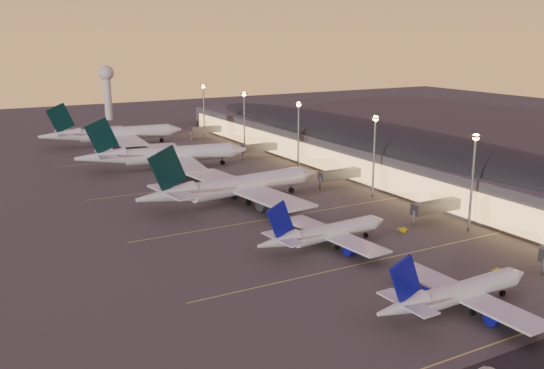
{
  "coord_description": "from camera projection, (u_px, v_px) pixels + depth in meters",
  "views": [
    {
      "loc": [
        -83.57,
        -106.67,
        50.3
      ],
      "look_at": [
        2.0,
        45.0,
        7.0
      ],
      "focal_mm": 40.0,
      "sensor_mm": 36.0,
      "label": 1
    }
  ],
  "objects": [
    {
      "name": "ground",
      "position": [
        359.0,
        255.0,
        142.15
      ],
      "size": [
        700.0,
        700.0,
        0.0
      ],
      "primitive_type": "plane",
      "color": "#42403D"
    },
    {
      "name": "airliner_narrow_south",
      "position": [
        457.0,
        294.0,
        112.38
      ],
      "size": [
        37.92,
        33.79,
        13.58
      ],
      "rotation": [
        0.0,
        0.0,
        0.03
      ],
      "color": "silver",
      "rests_on": "ground"
    },
    {
      "name": "airliner_narrow_north",
      "position": [
        325.0,
        233.0,
        146.19
      ],
      "size": [
        38.5,
        34.49,
        13.75
      ],
      "rotation": [
        0.0,
        0.0,
        0.08
      ],
      "color": "silver",
      "rests_on": "ground"
    },
    {
      "name": "airliner_wide_near",
      "position": [
        234.0,
        187.0,
        184.13
      ],
      "size": [
        63.46,
        58.19,
        20.3
      ],
      "rotation": [
        0.0,
        0.0,
        0.11
      ],
      "color": "silver",
      "rests_on": "ground"
    },
    {
      "name": "airliner_wide_mid",
      "position": [
        165.0,
        155.0,
        231.19
      ],
      "size": [
        65.89,
        60.63,
        21.1
      ],
      "rotation": [
        0.0,
        0.0,
        -0.15
      ],
      "color": "silver",
      "rests_on": "ground"
    },
    {
      "name": "airliner_wide_far",
      "position": [
        113.0,
        134.0,
        280.32
      ],
      "size": [
        65.39,
        59.74,
        20.91
      ],
      "rotation": [
        0.0,
        0.0,
        -0.08
      ],
      "color": "silver",
      "rests_on": "ground"
    },
    {
      "name": "terminal_building",
      "position": [
        373.0,
        146.0,
        230.77
      ],
      "size": [
        56.35,
        255.0,
        17.46
      ],
      "color": "#46464B",
      "rests_on": "ground"
    },
    {
      "name": "light_masts",
      "position": [
        329.0,
        131.0,
        210.02
      ],
      "size": [
        2.2,
        217.2,
        25.9
      ],
      "color": "slate",
      "rests_on": "ground"
    },
    {
      "name": "radar_tower",
      "position": [
        107.0,
        83.0,
        361.39
      ],
      "size": [
        9.0,
        9.0,
        32.5
      ],
      "color": "silver",
      "rests_on": "ground"
    },
    {
      "name": "lane_markings",
      "position": [
        274.0,
        212.0,
        175.96
      ],
      "size": [
        90.0,
        180.36,
        0.0
      ],
      "color": "#D8C659",
      "rests_on": "ground"
    },
    {
      "name": "baggage_tug_b",
      "position": [
        496.0,
        274.0,
        129.42
      ],
      "size": [
        4.39,
        2.57,
        1.23
      ],
      "rotation": [
        0.0,
        0.0,
        0.24
      ],
      "color": "#E0BC07",
      "rests_on": "ground"
    },
    {
      "name": "baggage_tug_c",
      "position": [
        401.0,
        230.0,
        158.3
      ],
      "size": [
        3.28,
        1.55,
        0.96
      ],
      "rotation": [
        0.0,
        0.0,
        -0.04
      ],
      "color": "#E0BC07",
      "rests_on": "ground"
    }
  ]
}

